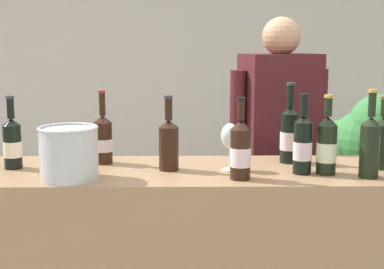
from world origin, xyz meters
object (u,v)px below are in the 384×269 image
at_px(wine_bottle_5, 370,145).
at_px(ice_bucket, 69,153).
at_px(wine_bottle_2, 383,141).
at_px(wine_bottle_4, 103,139).
at_px(potted_shrub, 361,157).
at_px(wine_bottle_7, 169,143).
at_px(wine_glass, 230,138).
at_px(person_server, 277,180).
at_px(wine_bottle_6, 327,145).
at_px(wine_bottle_0, 12,143).
at_px(wine_bottle_9, 289,134).
at_px(wine_bottle_3, 303,144).
at_px(wine_bottle_8, 241,150).

bearing_deg(wine_bottle_5, ice_bucket, -179.19).
distance_m(wine_bottle_2, wine_bottle_4, 1.20).
bearing_deg(potted_shrub, wine_bottle_7, -133.42).
xyz_separation_m(wine_glass, person_server, (0.31, 0.58, -0.34)).
distance_m(wine_bottle_6, person_server, 0.73).
height_order(wine_bottle_7, wine_glass, wine_bottle_7).
relative_size(wine_bottle_4, wine_bottle_5, 0.92).
height_order(wine_bottle_5, person_server, person_server).
bearing_deg(person_server, wine_glass, -117.68).
bearing_deg(ice_bucket, wine_bottle_7, 22.14).
relative_size(wine_bottle_0, wine_bottle_5, 0.88).
relative_size(wine_bottle_6, wine_bottle_9, 0.91).
bearing_deg(wine_bottle_4, wine_bottle_3, -13.37).
xyz_separation_m(wine_bottle_0, wine_bottle_5, (1.46, -0.18, 0.02)).
height_order(wine_bottle_4, ice_bucket, wine_bottle_4).
relative_size(wine_bottle_8, wine_glass, 1.62).
distance_m(wine_bottle_5, wine_bottle_9, 0.38).
xyz_separation_m(wine_bottle_4, ice_bucket, (-0.09, -0.29, -0.00)).
xyz_separation_m(wine_bottle_7, potted_shrub, (1.25, 1.32, -0.35)).
relative_size(wine_bottle_3, person_server, 0.20).
distance_m(wine_bottle_7, person_server, 0.86).
xyz_separation_m(wine_bottle_0, wine_bottle_3, (1.21, -0.11, 0.01)).
bearing_deg(wine_bottle_9, wine_bottle_3, -85.93).
xyz_separation_m(wine_bottle_5, person_server, (-0.24, 0.72, -0.33)).
height_order(wine_bottle_6, wine_bottle_8, wine_bottle_6).
relative_size(wine_bottle_3, wine_bottle_8, 1.02).
bearing_deg(wine_bottle_2, wine_bottle_8, -164.77).
relative_size(wine_bottle_8, potted_shrub, 0.27).
bearing_deg(wine_bottle_8, wine_bottle_9, 49.83).
bearing_deg(wine_bottle_2, wine_bottle_6, -161.24).
height_order(wine_bottle_9, ice_bucket, wine_bottle_9).
height_order(wine_bottle_3, wine_bottle_7, wine_bottle_3).
relative_size(wine_bottle_2, wine_bottle_9, 0.86).
bearing_deg(wine_bottle_5, wine_glass, 166.04).
relative_size(wine_bottle_7, wine_glass, 1.58).
xyz_separation_m(wine_bottle_2, wine_bottle_6, (-0.26, -0.09, -0.00)).
bearing_deg(wine_bottle_0, wine_bottle_3, -5.10).
relative_size(wine_bottle_7, potted_shrub, 0.26).
bearing_deg(wine_bottle_8, person_server, 69.36).
height_order(wine_bottle_8, wine_bottle_9, wine_bottle_9).
relative_size(wine_bottle_6, wine_bottle_8, 1.00).
height_order(wine_bottle_3, wine_bottle_4, wine_bottle_3).
bearing_deg(wine_bottle_2, wine_bottle_4, 174.44).
bearing_deg(wine_bottle_2, person_server, 121.19).
relative_size(wine_glass, ice_bucket, 0.85).
relative_size(wine_bottle_8, person_server, 0.19).
distance_m(wine_bottle_4, wine_bottle_8, 0.64).
bearing_deg(wine_bottle_2, potted_shrub, 75.20).
distance_m(wine_bottle_4, person_server, 1.01).
distance_m(wine_bottle_9, potted_shrub, 1.43).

